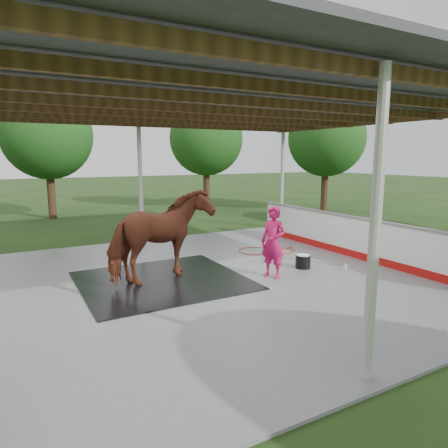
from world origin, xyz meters
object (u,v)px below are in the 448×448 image
wash_bucket (303,261)px  handler (273,242)px  horse (161,236)px  dasher_board (350,237)px

wash_bucket → handler: bearing=-167.7°
horse → handler: size_ratio=1.44×
handler → wash_bucket: (1.12, 0.24, -0.66)m
handler → wash_bucket: 1.32m
dasher_board → wash_bucket: 2.07m
horse → handler: (2.37, -0.95, -0.21)m
dasher_board → wash_bucket: bearing=-170.0°
handler → wash_bucket: size_ratio=4.47×
dasher_board → handler: 3.19m
wash_bucket → horse: bearing=168.5°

